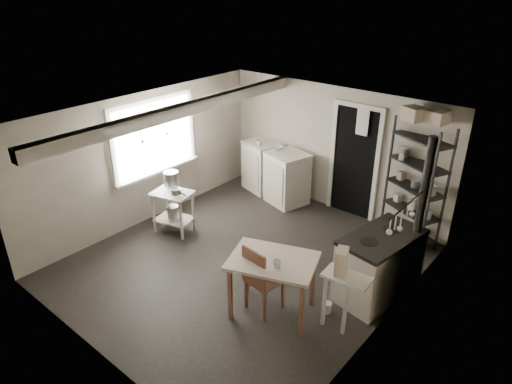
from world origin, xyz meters
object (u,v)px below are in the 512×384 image
Objects in this scene: stove at (379,268)px; stockpot at (171,179)px; flour_sack at (388,230)px; base_cabinets at (275,174)px; shelf_rack at (415,187)px; work_table at (272,288)px; chair at (264,278)px; prep_table at (174,210)px.

stockpot is at bearing -161.29° from stove.
stockpot is 0.64× the size of flour_sack.
flour_sack is (2.55, -0.23, -0.22)m from base_cabinets.
work_table is at bearing -77.87° from shelf_rack.
stove is 2.84× the size of flour_sack.
flour_sack is (3.07, 1.93, -0.70)m from stockpot.
flour_sack is at bearing 80.59° from work_table.
flour_sack is at bearing -93.95° from shelf_rack.
shelf_rack is 3.03m from work_table.
base_cabinets reaches higher than flour_sack.
flour_sack is at bearing 32.15° from stockpot.
chair is at bearing -80.17° from shelf_rack.
work_table is (2.12, -2.79, -0.08)m from base_cabinets.
work_table is 2.55× the size of flour_sack.
shelf_rack reaches higher than flour_sack.
chair reaches higher than base_cabinets.
base_cabinets is (0.52, 2.16, -0.48)m from stockpot.
base_cabinets reaches higher than work_table.
shelf_rack is 1.79m from stove.
prep_table is 2.75× the size of stockpot.
flour_sack is (-0.19, -0.36, -0.71)m from shelf_rack.
stove is (3.53, 0.59, -0.50)m from stockpot.
stockpot is 0.27× the size of chair.
work_table reaches higher than flour_sack.
stockpot is 2.78m from work_table.
stockpot reaches higher than stove.
chair reaches higher than work_table.
chair is 2.32× the size of flour_sack.
flour_sack is at bearing 118.22° from stove.
base_cabinets is at bearing 161.62° from stove.
base_cabinets reaches higher than stove.
prep_table is at bearing -160.08° from stove.
work_table is at bearing -13.29° from stockpot.
shelf_rack is at bearing 81.89° from chair.
chair is 2.63m from flour_sack.
work_table is (-0.88, -1.22, -0.06)m from stove.
base_cabinets is (0.45, 2.23, 0.06)m from prep_table.
shelf_rack is (3.19, 2.35, 0.55)m from prep_table.
base_cabinets is 1.28× the size of stove.
prep_table is 0.36× the size of shelf_rack.
shelf_rack is 1.70× the size of stove.
flour_sack is at bearing 33.60° from prep_table.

